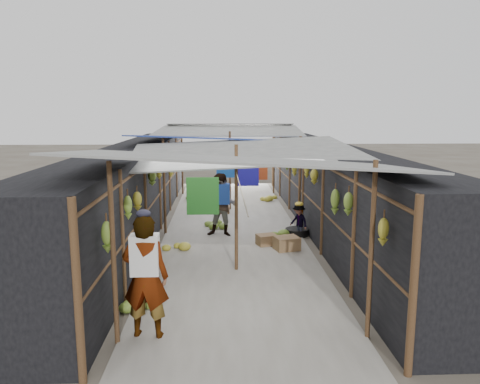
{
  "coord_description": "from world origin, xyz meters",
  "views": [
    {
      "loc": [
        -0.32,
        -6.25,
        3.26
      ],
      "look_at": [
        0.17,
        5.26,
        1.25
      ],
      "focal_mm": 35.0,
      "sensor_mm": 36.0,
      "label": 1
    }
  ],
  "objects": [
    {
      "name": "stall_left",
      "position": [
        -2.7,
        6.5,
        1.15
      ],
      "size": [
        1.4,
        15.0,
        2.3
      ],
      "primitive_type": "cube",
      "color": "black",
      "rests_on": "ground"
    },
    {
      "name": "hanging_bananas",
      "position": [
        0.04,
        6.85,
        1.64
      ],
      "size": [
        3.95,
        13.61,
        0.87
      ],
      "color": "olive",
      "rests_on": "ground"
    },
    {
      "name": "aisle_slab",
      "position": [
        0.0,
        6.5,
        0.01
      ],
      "size": [
        3.6,
        16.0,
        0.02
      ],
      "primitive_type": "cube",
      "color": "#9E998E",
      "rests_on": "ground"
    },
    {
      "name": "stall_right",
      "position": [
        2.7,
        6.5,
        1.15
      ],
      "size": [
        1.4,
        15.0,
        2.3
      ],
      "primitive_type": "cube",
      "color": "black",
      "rests_on": "ground"
    },
    {
      "name": "vendor_elderly",
      "position": [
        -1.4,
        0.17,
        0.92
      ],
      "size": [
        0.72,
        0.52,
        1.83
      ],
      "primitive_type": "imported",
      "rotation": [
        0.0,
        0.0,
        3.02
      ],
      "color": "silver",
      "rests_on": "ground"
    },
    {
      "name": "floor_bananas",
      "position": [
        -0.13,
        7.44,
        0.16
      ],
      "size": [
        3.74,
        10.26,
        0.35
      ],
      "color": "#A19729",
      "rests_on": "ground"
    },
    {
      "name": "crate_near",
      "position": [
        0.8,
        4.76,
        0.14
      ],
      "size": [
        0.55,
        0.49,
        0.28
      ],
      "primitive_type": "cube",
      "rotation": [
        0.0,
        0.0,
        0.3
      ],
      "color": "#906649",
      "rests_on": "ground"
    },
    {
      "name": "market_canopy",
      "position": [
        0.03,
        6.83,
        2.4
      ],
      "size": [
        5.62,
        15.2,
        2.77
      ],
      "color": "brown",
      "rests_on": "ground"
    },
    {
      "name": "black_basin",
      "position": [
        1.7,
        5.67,
        0.09
      ],
      "size": [
        0.61,
        0.61,
        0.18
      ],
      "primitive_type": "cylinder",
      "color": "black",
      "rests_on": "ground"
    },
    {
      "name": "shopper_blue",
      "position": [
        -0.28,
        5.69,
        0.83
      ],
      "size": [
        0.92,
        0.78,
        1.66
      ],
      "primitive_type": "imported",
      "rotation": [
        0.0,
        0.0,
        -0.2
      ],
      "color": "#1F2D9C",
      "rests_on": "ground"
    },
    {
      "name": "crate_back",
      "position": [
        -0.22,
        8.4,
        0.12
      ],
      "size": [
        0.41,
        0.34,
        0.25
      ],
      "primitive_type": "cube",
      "rotation": [
        0.0,
        0.0,
        -0.06
      ],
      "color": "#906649",
      "rests_on": "ground"
    },
    {
      "name": "crate_mid",
      "position": [
        1.23,
        4.34,
        0.17
      ],
      "size": [
        0.65,
        0.57,
        0.33
      ],
      "primitive_type": "cube",
      "rotation": [
        0.0,
        0.0,
        0.27
      ],
      "color": "#906649",
      "rests_on": "ground"
    },
    {
      "name": "ground",
      "position": [
        0.0,
        0.0,
        0.0
      ],
      "size": [
        80.0,
        80.0,
        0.0
      ],
      "primitive_type": "plane",
      "color": "#6B6356",
      "rests_on": "ground"
    },
    {
      "name": "vendor_seated",
      "position": [
        1.7,
        5.42,
        0.44
      ],
      "size": [
        0.6,
        0.66,
        0.89
      ],
      "primitive_type": "imported",
      "rotation": [
        0.0,
        0.0,
        -0.97
      ],
      "color": "#49423F",
      "rests_on": "ground"
    }
  ]
}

